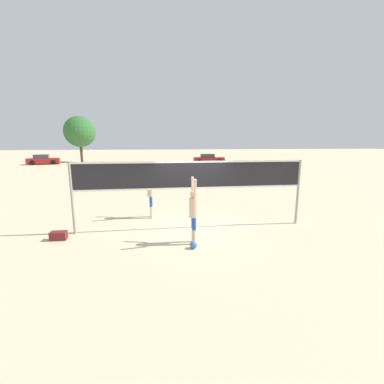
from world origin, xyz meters
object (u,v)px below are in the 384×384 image
(gear_bag, at_px, (59,236))
(parked_car_mid, at_px, (43,160))
(tree_left_cluster, at_px, (80,132))
(volleyball, at_px, (193,245))
(volleyball_net, at_px, (192,179))
(parked_car_near, at_px, (209,159))
(player_spiker, at_px, (194,209))
(player_blocker, at_px, (151,190))

(gear_bag, relative_size, parked_car_mid, 0.11)
(gear_bag, distance_m, tree_left_cluster, 34.91)
(volleyball, bearing_deg, volleyball_net, 83.13)
(parked_car_near, xyz_separation_m, tree_left_cluster, (-19.02, 4.77, 4.01))
(volleyball_net, xyz_separation_m, player_spiker, (-0.15, -1.40, -0.74))
(volleyball_net, bearing_deg, player_spiker, -96.04)
(player_spiker, distance_m, gear_bag, 4.44)
(volleyball_net, distance_m, gear_bag, 4.74)
(volleyball_net, bearing_deg, gear_bag, -173.28)
(volleyball_net, xyz_separation_m, tree_left_cluster, (-12.47, 33.15, 2.81))
(volleyball_net, height_order, gear_bag, volleyball_net)
(parked_car_mid, bearing_deg, player_blocker, -75.61)
(tree_left_cluster, bearing_deg, gear_bag, -76.52)
(player_blocker, bearing_deg, player_spiker, 24.21)
(volleyball, height_order, parked_car_near, parked_car_near)
(volleyball, bearing_deg, parked_car_mid, 117.63)
(player_spiker, bearing_deg, volleyball_net, -6.04)
(player_spiker, xyz_separation_m, volleyball, (-0.07, -0.42, -0.97))
(player_spiker, xyz_separation_m, gear_bag, (-4.25, 0.88, -0.94))
(parked_car_near, bearing_deg, volleyball, -96.10)
(volleyball, xyz_separation_m, tree_left_cluster, (-12.26, 34.97, 4.52))
(player_blocker, bearing_deg, volleyball_net, 43.37)
(volleyball_net, xyz_separation_m, parked_car_near, (6.55, 28.38, -1.20))
(player_blocker, distance_m, volleyball, 3.76)
(parked_car_mid, bearing_deg, parked_car_near, -17.67)
(gear_bag, height_order, parked_car_near, parked_car_near)
(volleyball, xyz_separation_m, parked_car_near, (6.77, 30.19, 0.51))
(player_spiker, relative_size, player_blocker, 0.93)
(volleyball_net, bearing_deg, volleyball, -96.87)
(player_blocker, height_order, volleyball, player_blocker)
(volleyball, height_order, gear_bag, gear_bag)
(player_blocker, xyz_separation_m, volleyball, (1.26, -3.38, -1.06))
(volleyball_net, relative_size, player_blocker, 3.71)
(player_spiker, xyz_separation_m, tree_left_cluster, (-12.33, 34.55, 3.55))
(volleyball_net, height_order, volleyball, volleyball_net)
(player_spiker, distance_m, player_blocker, 3.25)
(tree_left_cluster, bearing_deg, parked_car_near, -14.09)
(player_spiker, height_order, player_blocker, player_blocker)
(gear_bag, distance_m, parked_car_mid, 32.81)
(player_spiker, bearing_deg, parked_car_mid, 28.04)
(player_blocker, height_order, tree_left_cluster, tree_left_cluster)
(volleyball_net, distance_m, parked_car_near, 29.15)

